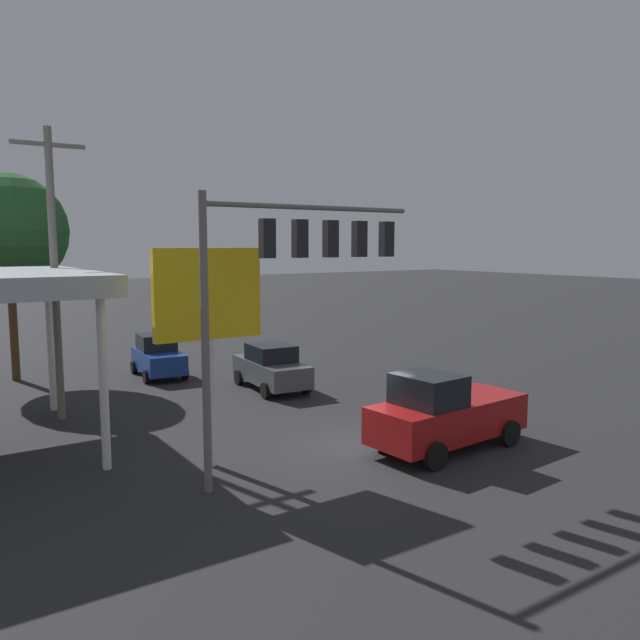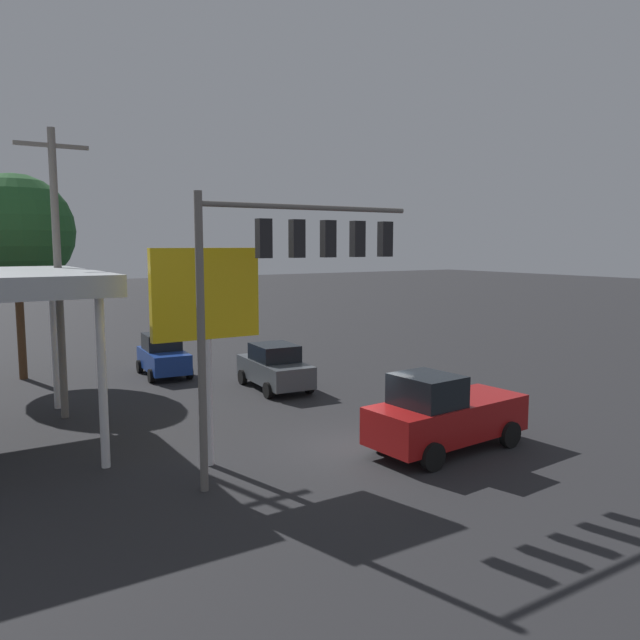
# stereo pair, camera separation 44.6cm
# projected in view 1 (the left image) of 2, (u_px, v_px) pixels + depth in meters

# --- Properties ---
(ground_plane) EXTENTS (200.00, 200.00, 0.00)m
(ground_plane) POSITION_uv_depth(u_px,v_px,m) (356.00, 448.00, 18.93)
(ground_plane) COLOR #262628
(traffic_signal_assembly) EXTENTS (6.36, 0.43, 7.42)m
(traffic_signal_assembly) POSITION_uv_depth(u_px,v_px,m) (296.00, 262.00, 16.38)
(traffic_signal_assembly) COLOR slate
(traffic_signal_assembly) RESTS_ON ground
(utility_pole) EXTENTS (2.40, 0.26, 10.10)m
(utility_pole) POSITION_uv_depth(u_px,v_px,m) (54.00, 268.00, 21.46)
(utility_pole) COLOR slate
(utility_pole) RESTS_ON ground
(price_sign) EXTENTS (3.06, 0.27, 6.06)m
(price_sign) POSITION_uv_depth(u_px,v_px,m) (208.00, 304.00, 16.90)
(price_sign) COLOR silver
(price_sign) RESTS_ON ground
(pickup_parked) EXTENTS (5.33, 2.56, 2.40)m
(pickup_parked) POSITION_uv_depth(u_px,v_px,m) (445.00, 414.00, 18.68)
(pickup_parked) COLOR maroon
(pickup_parked) RESTS_ON ground
(hatchback_crossing) EXTENTS (2.20, 3.92, 1.97)m
(hatchback_crossing) POSITION_uv_depth(u_px,v_px,m) (158.00, 356.00, 29.18)
(hatchback_crossing) COLOR navy
(hatchback_crossing) RESTS_ON ground
(sedan_waiting) EXTENTS (2.32, 4.52, 1.93)m
(sedan_waiting) POSITION_uv_depth(u_px,v_px,m) (271.00, 367.00, 26.60)
(sedan_waiting) COLOR #474C51
(sedan_waiting) RESTS_ON ground
(street_tree) EXTENTS (5.14, 5.14, 9.32)m
(street_tree) POSITION_uv_depth(u_px,v_px,m) (8.00, 231.00, 27.61)
(street_tree) COLOR #4C331E
(street_tree) RESTS_ON ground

